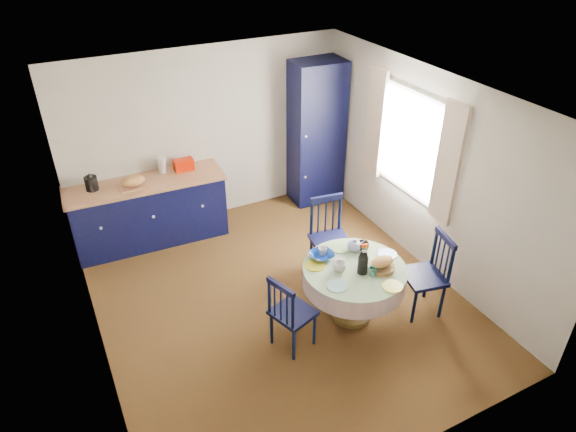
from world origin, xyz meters
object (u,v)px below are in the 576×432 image
(mug_b, at_px, (373,271))
(cobalt_bowl, at_px, (322,255))
(mug_c, at_px, (363,246))
(dining_table, at_px, (355,276))
(chair_right, at_px, (427,274))
(kitchen_counter, at_px, (149,210))
(chair_far, at_px, (329,237))
(mug_d, at_px, (322,251))
(chair_left, at_px, (290,313))
(pantry_cabinet, at_px, (316,133))
(mug_a, at_px, (340,267))

(mug_b, relative_size, cobalt_bowl, 0.37)
(mug_c, height_order, cobalt_bowl, mug_c)
(mug_c, relative_size, cobalt_bowl, 0.52)
(mug_b, relative_size, mug_c, 0.71)
(dining_table, distance_m, chair_right, 0.84)
(kitchen_counter, relative_size, chair_far, 2.03)
(dining_table, bearing_deg, kitchen_counter, 122.68)
(dining_table, relative_size, mug_d, 11.43)
(mug_c, bearing_deg, chair_far, 97.13)
(chair_left, xyz_separation_m, chair_right, (1.63, -0.18, 0.04))
(chair_left, height_order, cobalt_bowl, chair_left)
(pantry_cabinet, distance_m, cobalt_bowl, 2.59)
(chair_far, xyz_separation_m, mug_c, (0.07, -0.60, 0.21))
(mug_c, xyz_separation_m, cobalt_bowl, (-0.49, 0.09, -0.02))
(pantry_cabinet, xyz_separation_m, mug_b, (-0.88, -2.78, -0.36))
(chair_far, bearing_deg, mug_a, -104.74)
(dining_table, distance_m, mug_a, 0.25)
(mug_c, bearing_deg, chair_right, -43.73)
(mug_c, bearing_deg, mug_a, -155.11)
(mug_a, xyz_separation_m, mug_b, (0.27, -0.22, -0.01))
(mug_b, bearing_deg, dining_table, 115.74)
(pantry_cabinet, distance_m, chair_left, 3.30)
(chair_left, relative_size, mug_c, 6.73)
(kitchen_counter, distance_m, cobalt_bowl, 2.64)
(cobalt_bowl, bearing_deg, mug_c, -10.18)
(dining_table, bearing_deg, chair_left, -173.23)
(mug_a, height_order, mug_b, mug_a)
(chair_left, bearing_deg, chair_right, -114.41)
(kitchen_counter, xyz_separation_m, mug_c, (1.89, -2.32, 0.26))
(mug_a, bearing_deg, dining_table, -9.71)
(kitchen_counter, bearing_deg, cobalt_bowl, -55.12)
(pantry_cabinet, xyz_separation_m, mug_a, (-1.15, -2.56, -0.35))
(chair_far, distance_m, mug_c, 0.64)
(dining_table, bearing_deg, chair_right, -19.70)
(kitchen_counter, height_order, mug_b, kitchen_counter)
(mug_b, bearing_deg, mug_c, 69.13)
(mug_a, bearing_deg, mug_b, -38.98)
(chair_far, height_order, mug_c, chair_far)
(chair_far, bearing_deg, cobalt_bowl, -119.80)
(chair_far, bearing_deg, mug_c, -73.40)
(kitchen_counter, distance_m, mug_d, 2.62)
(chair_left, distance_m, chair_right, 1.64)
(mug_b, xyz_separation_m, mug_c, (0.16, 0.42, 0.01))
(mug_c, height_order, mug_d, mug_c)
(mug_b, xyz_separation_m, mug_d, (-0.29, 0.55, 0.00))
(chair_left, bearing_deg, chair_far, -65.84)
(dining_table, bearing_deg, chair_far, 77.91)
(mug_b, distance_m, mug_c, 0.45)
(pantry_cabinet, relative_size, chair_left, 2.38)
(cobalt_bowl, bearing_deg, dining_table, -53.34)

